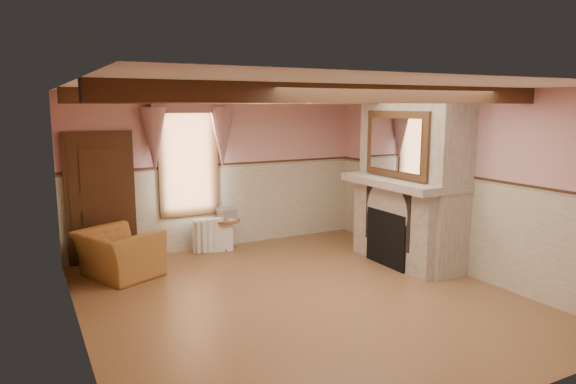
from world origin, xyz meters
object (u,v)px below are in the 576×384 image
side_table (227,234)px  bowl (399,175)px  mantel_clock (382,168)px  oil_lamp (384,166)px  radiator (213,235)px  armchair (119,254)px

side_table → bowl: bowl is taller
side_table → mantel_clock: size_ratio=2.29×
bowl → oil_lamp: bearing=90.0°
side_table → radiator: (-0.27, 0.00, 0.02)m
radiator → oil_lamp: 3.24m
armchair → mantel_clock: bearing=-126.1°
radiator → oil_lamp: bearing=-20.6°
radiator → mantel_clock: size_ratio=2.92×
bowl → oil_lamp: size_ratio=1.14×
side_table → oil_lamp: (2.25, -1.59, 1.29)m
radiator → bowl: 3.41m
armchair → side_table: (2.00, 0.65, -0.09)m
mantel_clock → oil_lamp: 0.06m
armchair → bowl: size_ratio=3.46×
armchair → bowl: 4.59m
mantel_clock → oil_lamp: size_ratio=0.86×
side_table → bowl: 3.22m
radiator → bowl: size_ratio=2.18×
armchair → mantel_clock: (4.25, -0.90, 1.16)m
mantel_clock → oil_lamp: bearing=-90.0°
bowl → radiator: bearing=141.9°
side_table → mantel_clock: bearing=-34.5°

